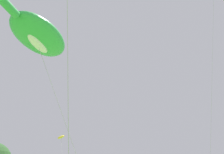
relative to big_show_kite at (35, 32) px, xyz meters
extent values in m
ellipsoid|color=green|center=(0.45, 0.25, 0.04)|extent=(5.54, 4.76, 1.27)
ellipsoid|color=white|center=(0.45, 0.25, -0.53)|extent=(2.17, 1.61, 0.46)
cylinder|color=#B2B2B7|center=(2.34, -0.85, -5.64)|extent=(3.81, 2.24, 10.09)
cylinder|color=#B2B2B7|center=(16.32, -4.27, 0.21)|extent=(0.43, 4.13, 21.78)
ellipsoid|color=yellow|center=(10.93, 11.92, -3.25)|extent=(0.98, 1.30, 0.57)
camera|label=1|loc=(-5.80, -12.07, -8.87)|focal=39.15mm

